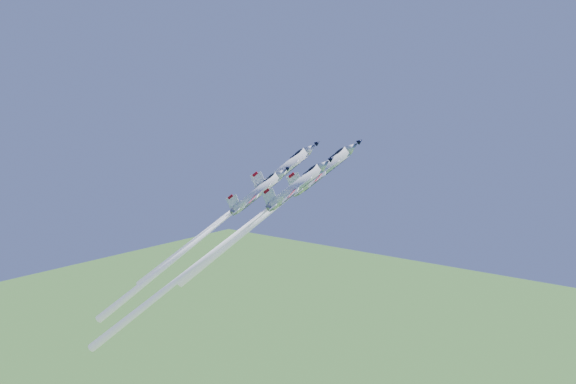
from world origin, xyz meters
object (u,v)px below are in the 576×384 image
Objects in this scene: jet_lead at (272,210)px; jet_right at (212,253)px; jet_left at (231,212)px; jet_slot at (195,242)px.

jet_right is (-3.46, -13.54, -6.63)m from jet_lead.
jet_slot is (-1.33, -9.07, -5.00)m from jet_left.
jet_slot is at bearing -148.44° from jet_right.
jet_lead is 16.79m from jet_slot.
jet_right is 1.17× the size of jet_slot.
jet_left is 10.44m from jet_slot.
jet_right reaches higher than jet_slot.
jet_slot is at bearing -86.04° from jet_lead.
jet_right is at bearing -46.83° from jet_lead.
jet_left is at bearing 177.12° from jet_right.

